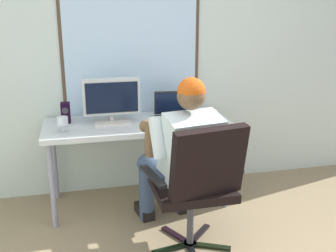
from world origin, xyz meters
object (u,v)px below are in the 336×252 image
at_px(person_seated, 182,154).
at_px(crt_monitor, 111,98).
at_px(desk_speaker, 66,113).
at_px(wine_glass, 63,122).
at_px(desk, 138,129).
at_px(office_chair, 198,180).
at_px(laptop, 174,111).

height_order(person_seated, crt_monitor, person_seated).
relative_size(person_seated, desk_speaker, 7.04).
relative_size(crt_monitor, wine_glass, 3.76).
bearing_deg(desk_speaker, desk, -10.73).
height_order(desk, crt_monitor, crt_monitor).
relative_size(wine_glass, desk_speaker, 0.70).
bearing_deg(office_chair, wine_glass, 140.90).
bearing_deg(desk, laptop, 9.76).
distance_m(office_chair, person_seated, 0.29).
height_order(crt_monitor, wine_glass, crt_monitor).
distance_m(desk, wine_glass, 0.63).
bearing_deg(person_seated, wine_glass, 152.17).
height_order(office_chair, crt_monitor, crt_monitor).
distance_m(office_chair, laptop, 0.94).
xyz_separation_m(laptop, desk_speaker, (-0.90, 0.05, 0.03)).
distance_m(office_chair, wine_glass, 1.15).
height_order(person_seated, wine_glass, person_seated).
relative_size(person_seated, wine_glass, 9.98).
xyz_separation_m(desk, desk_speaker, (-0.58, 0.11, 0.15)).
distance_m(desk, office_chair, 0.90).
bearing_deg(laptop, person_seated, -98.98).
xyz_separation_m(crt_monitor, wine_glass, (-0.39, -0.19, -0.12)).
relative_size(laptop, desk_speaker, 2.00).
bearing_deg(crt_monitor, person_seated, -55.28).
distance_m(desk, desk_speaker, 0.61).
xyz_separation_m(office_chair, crt_monitor, (-0.47, 0.89, 0.38)).
height_order(desk, office_chair, office_chair).
bearing_deg(laptop, crt_monitor, -177.93).
distance_m(crt_monitor, desk_speaker, 0.40).
height_order(crt_monitor, desk_speaker, crt_monitor).
relative_size(office_chair, crt_monitor, 2.09).
xyz_separation_m(person_seated, wine_glass, (-0.82, 0.43, 0.18)).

